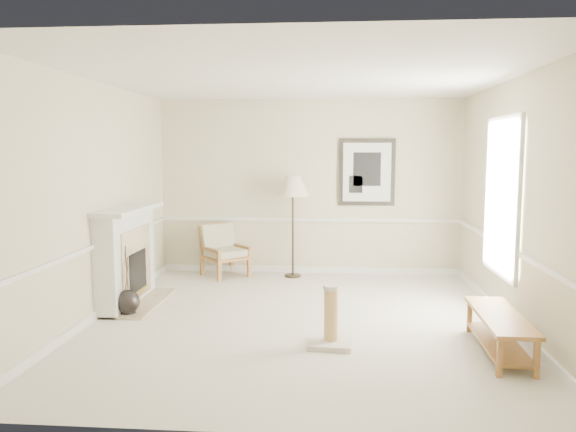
{
  "coord_description": "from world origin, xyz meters",
  "views": [
    {
      "loc": [
        0.41,
        -6.6,
        2.05
      ],
      "look_at": [
        -0.19,
        0.7,
        1.2
      ],
      "focal_mm": 35.0,
      "sensor_mm": 36.0,
      "label": 1
    }
  ],
  "objects_px": {
    "armchair": "(222,248)",
    "bench": "(500,327)",
    "floor_lamp": "(293,189)",
    "scratching_post": "(331,327)",
    "floor_vase": "(128,303)"
  },
  "relations": [
    {
      "from": "armchair",
      "to": "bench",
      "type": "bearing_deg",
      "value": -84.85
    },
    {
      "from": "floor_lamp",
      "to": "scratching_post",
      "type": "bearing_deg",
      "value": -78.83
    },
    {
      "from": "floor_vase",
      "to": "scratching_post",
      "type": "height_order",
      "value": "floor_vase"
    },
    {
      "from": "armchair",
      "to": "floor_lamp",
      "type": "bearing_deg",
      "value": -42.46
    },
    {
      "from": "floor_lamp",
      "to": "scratching_post",
      "type": "relative_size",
      "value": 2.54
    },
    {
      "from": "floor_vase",
      "to": "armchair",
      "type": "relative_size",
      "value": 0.96
    },
    {
      "from": "armchair",
      "to": "scratching_post",
      "type": "xyz_separation_m",
      "value": [
        1.81,
        -3.25,
        -0.25
      ]
    },
    {
      "from": "floor_vase",
      "to": "armchair",
      "type": "distance_m",
      "value": 2.49
    },
    {
      "from": "floor_vase",
      "to": "floor_lamp",
      "type": "bearing_deg",
      "value": 50.87
    },
    {
      "from": "armchair",
      "to": "floor_lamp",
      "type": "xyz_separation_m",
      "value": [
        1.17,
        -0.02,
        0.99
      ]
    },
    {
      "from": "bench",
      "to": "floor_vase",
      "type": "bearing_deg",
      "value": 167.19
    },
    {
      "from": "floor_lamp",
      "to": "bench",
      "type": "relative_size",
      "value": 1.16
    },
    {
      "from": "armchair",
      "to": "scratching_post",
      "type": "distance_m",
      "value": 3.73
    },
    {
      "from": "floor_vase",
      "to": "armchair",
      "type": "xyz_separation_m",
      "value": [
        0.73,
        2.36,
        0.29
      ]
    },
    {
      "from": "floor_lamp",
      "to": "scratching_post",
      "type": "height_order",
      "value": "floor_lamp"
    }
  ]
}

